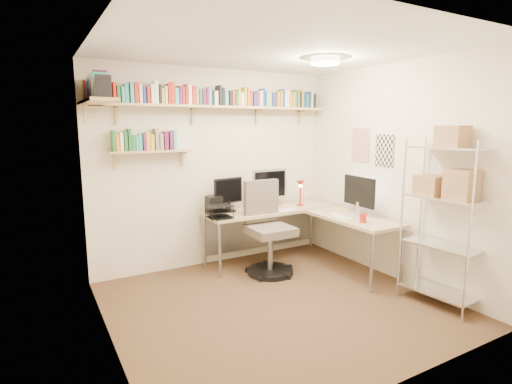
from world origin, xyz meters
The scene contains 6 objects.
ground centered at (0.00, 0.00, 0.00)m, with size 3.20×3.20×0.00m, color #4A311F.
room_shell centered at (0.00, 0.00, 1.55)m, with size 3.24×3.04×2.52m.
wall_shelves centered at (-0.43, 1.30, 2.02)m, with size 3.12×1.09×0.80m.
corner_desk centered at (0.69, 0.95, 0.69)m, with size 1.87×1.79×1.22m.
office_chair centered at (0.38, 0.82, 0.48)m, with size 0.59×0.61×1.13m.
wire_rack centered at (1.42, -0.82, 1.20)m, with size 0.42×0.75×1.79m.
Camera 1 is at (-2.08, -3.22, 1.80)m, focal length 28.00 mm.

